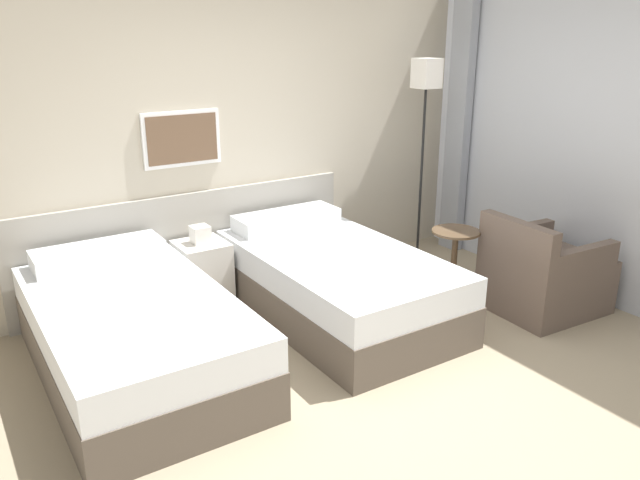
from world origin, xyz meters
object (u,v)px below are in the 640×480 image
Objects in this scene: bed_near_door at (135,334)px; nightstand at (203,272)px; floor_lamp at (425,99)px; armchair at (543,277)px; side_table at (454,253)px; bed_near_window at (336,282)px.

bed_near_door is 1.10m from nightstand.
nightstand is at bearing 43.60° from bed_near_door.
armchair is (0.14, -1.35, -1.29)m from floor_lamp.
side_table is at bearing -112.76° from floor_lamp.
armchair is (3.05, -0.82, -0.00)m from bed_near_door.
floor_lamp is (2.91, 0.52, 1.29)m from bed_near_door.
floor_lamp is 2.18× the size of armchair.
floor_lamp is at bearing 9.15° from armchair.
nightstand is 2.75m from armchair.
armchair is at bearing -84.19° from floor_lamp.
bed_near_window is 3.27× the size of side_table.
floor_lamp is at bearing 10.21° from bed_near_door.
nightstand is at bearing 173.68° from floor_lamp.
bed_near_door and bed_near_window have the same top height.
nightstand is at bearing 136.40° from bed_near_window.
side_table is (2.56, -0.30, 0.14)m from bed_near_door.
side_table is at bearing -31.03° from nightstand.
bed_near_window is (1.59, 0.00, 0.00)m from bed_near_door.
armchair is at bearing -35.06° from nightstand.
floor_lamp is 1.87m from armchair.
armchair is at bearing -29.44° from bed_near_window.
bed_near_window is at bearing 63.89° from armchair.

